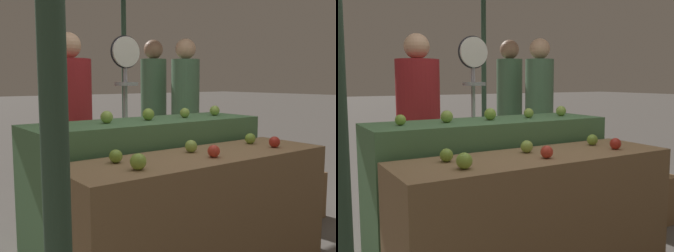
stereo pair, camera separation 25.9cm
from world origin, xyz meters
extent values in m
cylinder|color=#33513D|center=(1.23, 3.02, 1.35)|extent=(0.07, 0.07, 2.70)
cube|color=olive|center=(0.00, 0.00, 0.39)|extent=(1.76, 0.55, 0.79)
cube|color=#4C7A4C|center=(0.00, 0.60, 0.48)|extent=(1.76, 0.55, 0.95)
sphere|color=#84AD3D|center=(-0.54, -0.11, 0.83)|extent=(0.08, 0.08, 0.08)
sphere|color=red|center=(-0.01, -0.11, 0.83)|extent=(0.07, 0.07, 0.07)
sphere|color=#AD281E|center=(0.55, -0.10, 0.83)|extent=(0.07, 0.07, 0.07)
sphere|color=#7AA338|center=(-0.55, 0.10, 0.83)|extent=(0.07, 0.07, 0.07)
sphere|color=#8EB247|center=(-0.01, 0.10, 0.83)|extent=(0.08, 0.08, 0.08)
sphere|color=#7AA338|center=(0.54, 0.10, 0.83)|extent=(0.08, 0.08, 0.08)
sphere|color=#84AD3D|center=(-0.66, 0.60, 0.99)|extent=(0.07, 0.07, 0.07)
sphere|color=#8EB247|center=(-0.34, 0.59, 0.99)|extent=(0.08, 0.08, 0.08)
sphere|color=#84AD3D|center=(0.00, 0.59, 0.99)|extent=(0.09, 0.09, 0.09)
sphere|color=#8EB247|center=(0.34, 0.59, 0.99)|extent=(0.08, 0.08, 0.08)
sphere|color=#8EB247|center=(0.65, 0.59, 0.99)|extent=(0.08, 0.08, 0.08)
cylinder|color=#99999E|center=(0.14, 1.15, 0.75)|extent=(0.04, 0.04, 1.50)
cylinder|color=black|center=(0.14, 1.14, 1.48)|extent=(0.27, 0.01, 0.27)
cylinder|color=silver|center=(0.14, 1.13, 1.48)|extent=(0.25, 0.02, 0.25)
cylinder|color=#99999E|center=(0.14, 1.13, 1.28)|extent=(0.01, 0.01, 0.14)
cylinder|color=#99999E|center=(0.14, 1.13, 1.21)|extent=(0.20, 0.20, 0.03)
cube|color=#2D2D38|center=(-0.30, 1.31, 0.38)|extent=(0.29, 0.18, 0.76)
cylinder|color=maroon|center=(-0.30, 1.31, 1.08)|extent=(0.39, 0.39, 0.66)
sphere|color=tan|center=(-0.30, 1.31, 1.52)|extent=(0.21, 0.21, 0.21)
cube|color=#2D2D38|center=(1.14, 1.57, 0.39)|extent=(0.27, 0.23, 0.78)
cylinder|color=#476B4C|center=(1.14, 1.57, 1.12)|extent=(0.42, 0.42, 0.68)
sphere|color=tan|center=(1.14, 1.57, 1.58)|extent=(0.22, 0.22, 0.22)
cube|color=#2D2D38|center=(1.08, 2.09, 0.40)|extent=(0.27, 0.23, 0.80)
cylinder|color=#476B4C|center=(1.08, 2.09, 1.14)|extent=(0.42, 0.42, 0.69)
sphere|color=#936B51|center=(1.08, 2.09, 1.60)|extent=(0.22, 0.22, 0.22)
cube|color=olive|center=(1.43, 0.35, 0.21)|extent=(0.42, 0.42, 0.42)
camera|label=1|loc=(-1.58, -1.76, 1.24)|focal=42.00mm
camera|label=2|loc=(-1.37, -1.90, 1.24)|focal=42.00mm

